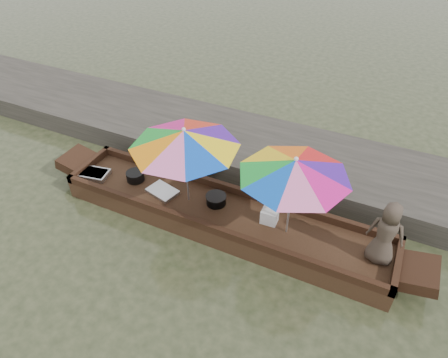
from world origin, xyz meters
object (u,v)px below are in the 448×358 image
at_px(vendor, 386,234).
at_px(umbrella_bow, 186,166).
at_px(tray_scallop, 162,191).
at_px(charcoal_grill, 216,200).
at_px(boat_hull, 222,217).
at_px(umbrella_stern, 291,197).
at_px(supply_bag, 269,216).
at_px(tray_crayfish, 94,174).
at_px(cooking_pot, 135,176).

height_order(vendor, umbrella_bow, umbrella_bow).
xyz_separation_m(tray_scallop, charcoal_grill, (1.05, 0.17, 0.05)).
height_order(boat_hull, umbrella_stern, umbrella_stern).
bearing_deg(supply_bag, umbrella_stern, -15.58).
xyz_separation_m(charcoal_grill, umbrella_bow, (-0.51, -0.12, 0.69)).
bearing_deg(tray_crayfish, charcoal_grill, 7.06).
xyz_separation_m(tray_scallop, umbrella_bow, (0.55, 0.04, 0.74)).
distance_m(cooking_pot, umbrella_bow, 1.41).
height_order(charcoal_grill, umbrella_bow, umbrella_bow).
bearing_deg(boat_hull, cooking_pot, 178.28).
bearing_deg(tray_scallop, cooking_pot, 171.59).
relative_size(tray_crayfish, charcoal_grill, 1.57).
relative_size(tray_crayfish, umbrella_bow, 0.30).
bearing_deg(umbrella_bow, umbrella_stern, 0.00).
height_order(vendor, umbrella_stern, umbrella_stern).
bearing_deg(boat_hull, supply_bag, 6.34).
relative_size(tray_crayfish, umbrella_stern, 0.32).
relative_size(tray_scallop, umbrella_stern, 0.32).
bearing_deg(umbrella_bow, supply_bag, 3.57).
relative_size(cooking_pot, supply_bag, 1.24).
bearing_deg(tray_scallop, charcoal_grill, 9.00).
relative_size(vendor, umbrella_stern, 0.65).
relative_size(tray_scallop, charcoal_grill, 1.57).
height_order(tray_crayfish, umbrella_bow, umbrella_bow).
bearing_deg(vendor, umbrella_stern, 6.79).
bearing_deg(charcoal_grill, tray_scallop, -171.00).
xyz_separation_m(boat_hull, tray_scallop, (-1.23, -0.04, 0.21)).
xyz_separation_m(cooking_pot, charcoal_grill, (1.74, 0.07, -0.01)).
bearing_deg(charcoal_grill, tray_crayfish, -172.94).
distance_m(tray_crayfish, umbrella_stern, 4.03).
distance_m(tray_crayfish, charcoal_grill, 2.58).
bearing_deg(umbrella_bow, tray_crayfish, -174.59).
relative_size(tray_scallop, supply_bag, 2.01).
height_order(cooking_pot, supply_bag, supply_bag).
bearing_deg(supply_bag, charcoal_grill, 178.60).
xyz_separation_m(tray_crayfish, tray_scallop, (1.51, 0.15, -0.01)).
xyz_separation_m(charcoal_grill, vendor, (2.89, -0.07, 0.49)).
xyz_separation_m(charcoal_grill, supply_bag, (1.05, -0.03, 0.05)).
xyz_separation_m(boat_hull, tray_crayfish, (-2.74, -0.19, 0.22)).
distance_m(cooking_pot, vendor, 4.65).
relative_size(tray_crayfish, vendor, 0.49).
bearing_deg(umbrella_stern, umbrella_bow, 180.00).
bearing_deg(vendor, tray_scallop, 6.09).
height_order(tray_crayfish, supply_bag, supply_bag).
xyz_separation_m(boat_hull, supply_bag, (0.88, 0.10, 0.30)).
relative_size(cooking_pot, umbrella_stern, 0.20).
bearing_deg(umbrella_bow, cooking_pot, 177.34).
xyz_separation_m(tray_crayfish, umbrella_stern, (3.96, 0.19, 0.73)).
height_order(cooking_pot, tray_crayfish, cooking_pot).
height_order(tray_scallop, charcoal_grill, charcoal_grill).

